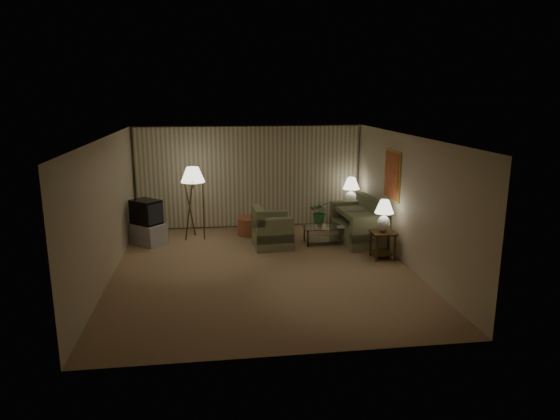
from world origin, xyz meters
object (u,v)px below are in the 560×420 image
object	(u,v)px
side_table_far	(350,213)
crt_tv	(146,212)
sofa	(358,225)
floor_lamp	(194,202)
tv_cabinet	(147,234)
vase	(320,224)
table_lamp_far	(351,189)
ottoman	(251,226)
armchair	(272,231)
coffee_table	(326,232)
side_table_near	(383,240)
table_lamp_near	(384,213)

from	to	relation	value
side_table_far	crt_tv	distance (m)	5.27
sofa	floor_lamp	world-z (taller)	floor_lamp
sofa	tv_cabinet	size ratio (longest dim) A/B	1.96
side_table_far	tv_cabinet	distance (m)	5.26
vase	crt_tv	bearing A→B (deg)	172.28
side_table_far	table_lamp_far	size ratio (longest dim) A/B	0.79
ottoman	tv_cabinet	bearing A→B (deg)	-169.77
table_lamp_far	floor_lamp	xyz separation A→B (m)	(-4.09, -0.48, -0.11)
armchair	coffee_table	world-z (taller)	armchair
armchair	table_lamp_far	distance (m)	2.76
sofa	side_table_near	bearing A→B (deg)	3.24
side_table_near	tv_cabinet	world-z (taller)	side_table_near
armchair	vase	xyz separation A→B (m)	(1.15, 0.09, 0.10)
side_table_near	coffee_table	xyz separation A→B (m)	(-0.97, 1.25, -0.13)
armchair	ottoman	distance (m)	1.18
coffee_table	floor_lamp	size ratio (longest dim) A/B	0.61
table_lamp_near	tv_cabinet	world-z (taller)	table_lamp_near
coffee_table	crt_tv	distance (m)	4.29
side_table_near	crt_tv	bearing A→B (deg)	160.88
coffee_table	tv_cabinet	distance (m)	4.26
sofa	vase	distance (m)	0.98
crt_tv	vase	xyz separation A→B (m)	(4.08, -0.55, -0.30)
tv_cabinet	sofa	bearing A→B (deg)	38.52
table_lamp_near	crt_tv	bearing A→B (deg)	160.88
sofa	armchair	bearing A→B (deg)	-88.04
table_lamp_far	coffee_table	size ratio (longest dim) A/B	0.69
side_table_far	vase	bearing A→B (deg)	-130.19
armchair	vase	distance (m)	1.16
side_table_near	ottoman	xyz separation A→B (m)	(-2.70, 2.25, -0.19)
coffee_table	tv_cabinet	bearing A→B (deg)	172.55
side_table_near	side_table_far	size ratio (longest dim) A/B	1.00
table_lamp_near	coffee_table	bearing A→B (deg)	127.93
side_table_far	vase	distance (m)	1.74
side_table_far	table_lamp_near	world-z (taller)	table_lamp_near
armchair	table_lamp_far	bearing A→B (deg)	-61.59
table_lamp_far	floor_lamp	bearing A→B (deg)	-173.28
side_table_near	side_table_far	distance (m)	2.58
table_lamp_far	crt_tv	distance (m)	5.26
armchair	tv_cabinet	bearing A→B (deg)	74.11
side_table_far	floor_lamp	distance (m)	4.15
side_table_far	crt_tv	xyz separation A→B (m)	(-5.20, -0.78, 0.38)
armchair	table_lamp_near	bearing A→B (deg)	-120.57
coffee_table	crt_tv	size ratio (longest dim) A/B	1.35
armchair	crt_tv	size ratio (longest dim) A/B	1.25
coffee_table	vase	xyz separation A→B (m)	(-0.15, -0.00, 0.21)
side_table_near	armchair	bearing A→B (deg)	152.96
side_table_near	table_lamp_far	size ratio (longest dim) A/B	0.79
sofa	vase	bearing A→B (deg)	-87.24
side_table_far	tv_cabinet	bearing A→B (deg)	-171.49
side_table_near	coffee_table	bearing A→B (deg)	127.93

